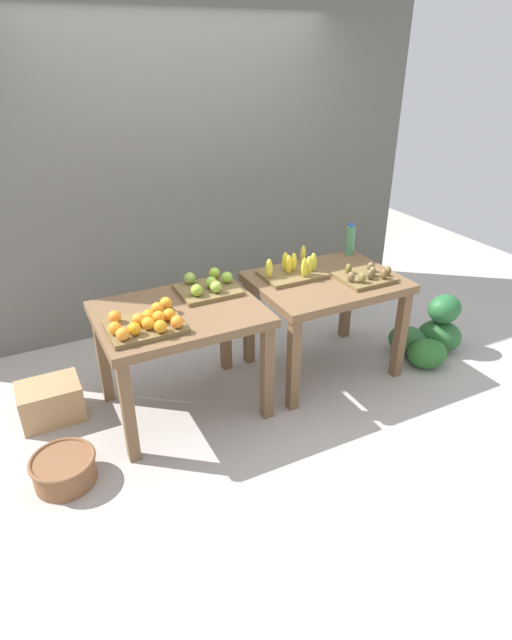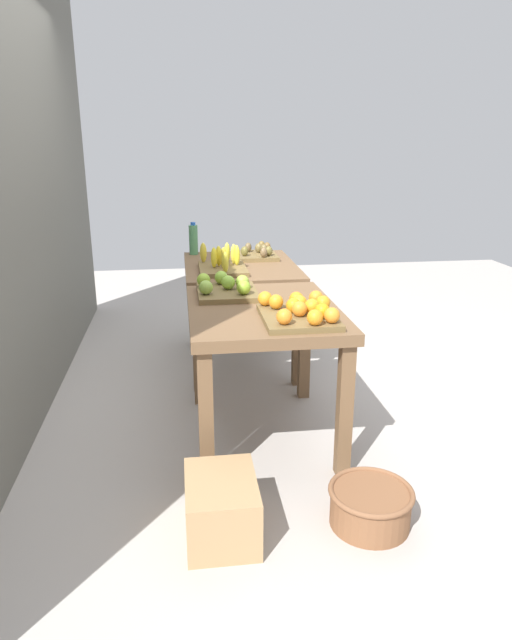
{
  "view_description": "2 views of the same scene",
  "coord_description": "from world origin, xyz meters",
  "px_view_note": "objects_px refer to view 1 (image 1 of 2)",
  "views": [
    {
      "loc": [
        -1.44,
        -2.84,
        2.25
      ],
      "look_at": [
        -0.02,
        -0.03,
        0.58
      ],
      "focal_mm": 29.09,
      "sensor_mm": 36.0,
      "label": 1
    },
    {
      "loc": [
        -3.44,
        0.43,
        1.61
      ],
      "look_at": [
        -0.08,
        -0.03,
        0.54
      ],
      "focal_mm": 31.57,
      "sensor_mm": 36.0,
      "label": 2
    }
  ],
  "objects_px": {
    "display_table_left": "(180,326)",
    "banana_crate": "(293,270)",
    "apple_bin": "(209,286)",
    "wicker_basket": "(64,469)",
    "orange_bin": "(146,323)",
    "kiwi_bin": "(365,276)",
    "water_bottle": "(350,240)",
    "watermelon_pile": "(430,336)",
    "display_table_right": "(326,293)",
    "cardboard_produce_box": "(51,401)"
  },
  "relations": [
    {
      "from": "watermelon_pile",
      "to": "orange_bin",
      "type": "bearing_deg",
      "value": 178.01
    },
    {
      "from": "display_table_right",
      "to": "water_bottle",
      "type": "relative_size",
      "value": 4.12
    },
    {
      "from": "orange_bin",
      "to": "watermelon_pile",
      "type": "bearing_deg",
      "value": -1.99
    },
    {
      "from": "orange_bin",
      "to": "wicker_basket",
      "type": "bearing_deg",
      "value": -162.15
    },
    {
      "from": "apple_bin",
      "to": "wicker_basket",
      "type": "distance_m",
      "value": 1.44
    },
    {
      "from": "display_table_left",
      "to": "banana_crate",
      "type": "distance_m",
      "value": 0.95
    },
    {
      "from": "display_table_left",
      "to": "cardboard_produce_box",
      "type": "bearing_deg",
      "value": 160.48
    },
    {
      "from": "display_table_right",
      "to": "cardboard_produce_box",
      "type": "bearing_deg",
      "value": 171.33
    },
    {
      "from": "apple_bin",
      "to": "watermelon_pile",
      "type": "relative_size",
      "value": 0.59
    },
    {
      "from": "water_bottle",
      "to": "watermelon_pile",
      "type": "height_order",
      "value": "water_bottle"
    },
    {
      "from": "display_table_left",
      "to": "cardboard_produce_box",
      "type": "xyz_separation_m",
      "value": [
        -0.85,
        0.3,
        -0.52
      ]
    },
    {
      "from": "orange_bin",
      "to": "kiwi_bin",
      "type": "relative_size",
      "value": 1.23
    },
    {
      "from": "display_table_right",
      "to": "watermelon_pile",
      "type": "height_order",
      "value": "display_table_right"
    },
    {
      "from": "cardboard_produce_box",
      "to": "kiwi_bin",
      "type": "bearing_deg",
      "value": -11.6
    },
    {
      "from": "wicker_basket",
      "to": "cardboard_produce_box",
      "type": "bearing_deg",
      "value": 88.29
    },
    {
      "from": "display_table_left",
      "to": "watermelon_pile",
      "type": "relative_size",
      "value": 1.54
    },
    {
      "from": "cardboard_produce_box",
      "to": "apple_bin",
      "type": "bearing_deg",
      "value": -6.29
    },
    {
      "from": "orange_bin",
      "to": "kiwi_bin",
      "type": "bearing_deg",
      "value": 0.06
    },
    {
      "from": "kiwi_bin",
      "to": "wicker_basket",
      "type": "relative_size",
      "value": 0.98
    },
    {
      "from": "display_table_right",
      "to": "orange_bin",
      "type": "relative_size",
      "value": 2.3
    },
    {
      "from": "kiwi_bin",
      "to": "watermelon_pile",
      "type": "xyz_separation_m",
      "value": [
        0.66,
        -0.08,
        -0.62
      ]
    },
    {
      "from": "display_table_right",
      "to": "orange_bin",
      "type": "height_order",
      "value": "orange_bin"
    },
    {
      "from": "display_table_left",
      "to": "orange_bin",
      "type": "xyz_separation_m",
      "value": [
        -0.25,
        -0.15,
        0.16
      ]
    },
    {
      "from": "orange_bin",
      "to": "banana_crate",
      "type": "xyz_separation_m",
      "value": [
        1.18,
        0.3,
        0.0
      ]
    },
    {
      "from": "orange_bin",
      "to": "water_bottle",
      "type": "height_order",
      "value": "water_bottle"
    },
    {
      "from": "banana_crate",
      "to": "water_bottle",
      "type": "height_order",
      "value": "water_bottle"
    },
    {
      "from": "cardboard_produce_box",
      "to": "water_bottle",
      "type": "bearing_deg",
      "value": 0.57
    },
    {
      "from": "watermelon_pile",
      "to": "display_table_left",
      "type": "bearing_deg",
      "value": 173.44
    },
    {
      "from": "banana_crate",
      "to": "display_table_left",
      "type": "bearing_deg",
      "value": -171.15
    },
    {
      "from": "display_table_left",
      "to": "wicker_basket",
      "type": "height_order",
      "value": "display_table_left"
    },
    {
      "from": "display_table_left",
      "to": "display_table_right",
      "type": "height_order",
      "value": "same"
    },
    {
      "from": "display_table_right",
      "to": "wicker_basket",
      "type": "distance_m",
      "value": 2.09
    },
    {
      "from": "kiwi_bin",
      "to": "apple_bin",
      "type": "bearing_deg",
      "value": 163.04
    },
    {
      "from": "water_bottle",
      "to": "watermelon_pile",
      "type": "xyz_separation_m",
      "value": [
        0.46,
        -0.55,
        -0.71
      ]
    },
    {
      "from": "banana_crate",
      "to": "apple_bin",
      "type": "bearing_deg",
      "value": 177.17
    },
    {
      "from": "orange_bin",
      "to": "cardboard_produce_box",
      "type": "xyz_separation_m",
      "value": [
        -0.59,
        0.45,
        -0.68
      ]
    },
    {
      "from": "display_table_right",
      "to": "wicker_basket",
      "type": "height_order",
      "value": "display_table_right"
    },
    {
      "from": "kiwi_bin",
      "to": "watermelon_pile",
      "type": "height_order",
      "value": "kiwi_bin"
    },
    {
      "from": "wicker_basket",
      "to": "kiwi_bin",
      "type": "bearing_deg",
      "value": 5.15
    },
    {
      "from": "cardboard_produce_box",
      "to": "banana_crate",
      "type": "bearing_deg",
      "value": -5.03
    },
    {
      "from": "banana_crate",
      "to": "cardboard_produce_box",
      "type": "height_order",
      "value": "banana_crate"
    },
    {
      "from": "kiwi_bin",
      "to": "water_bottle",
      "type": "xyz_separation_m",
      "value": [
        0.2,
        0.47,
        0.09
      ]
    },
    {
      "from": "apple_bin",
      "to": "kiwi_bin",
      "type": "xyz_separation_m",
      "value": [
        1.07,
        -0.33,
        -0.01
      ]
    },
    {
      "from": "display_table_left",
      "to": "kiwi_bin",
      "type": "xyz_separation_m",
      "value": [
        1.35,
        -0.15,
        0.14
      ]
    },
    {
      "from": "display_table_left",
      "to": "orange_bin",
      "type": "relative_size",
      "value": 2.3
    },
    {
      "from": "orange_bin",
      "to": "apple_bin",
      "type": "bearing_deg",
      "value": 31.83
    },
    {
      "from": "orange_bin",
      "to": "apple_bin",
      "type": "xyz_separation_m",
      "value": [
        0.53,
        0.33,
        -0.01
      ]
    },
    {
      "from": "orange_bin",
      "to": "water_bottle",
      "type": "distance_m",
      "value": 1.86
    },
    {
      "from": "display_table_right",
      "to": "banana_crate",
      "type": "distance_m",
      "value": 0.29
    },
    {
      "from": "display_table_left",
      "to": "cardboard_produce_box",
      "type": "height_order",
      "value": "display_table_left"
    }
  ]
}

